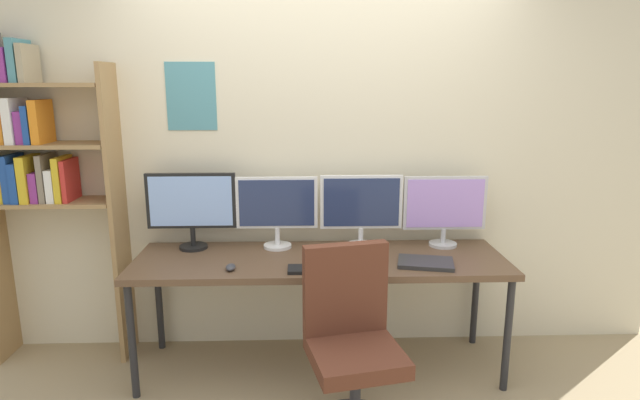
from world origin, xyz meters
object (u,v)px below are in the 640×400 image
(bookshelf, at_px, (35,161))
(keyboard_main, at_px, (322,269))
(monitor_far_left, at_px, (191,205))
(desk, at_px, (320,265))
(laptop_closed, at_px, (426,263))
(office_chair, at_px, (352,362))
(monitor_center_left, at_px, (277,207))
(monitor_center_right, at_px, (361,206))
(computer_mouse, at_px, (231,267))
(monitor_far_right, at_px, (445,207))

(bookshelf, xyz_separation_m, keyboard_main, (1.77, -0.46, -0.56))
(bookshelf, relative_size, monitor_far_left, 3.69)
(desk, xyz_separation_m, monitor_far_left, (-0.81, 0.21, 0.34))
(laptop_closed, bearing_deg, monitor_far_left, 177.95)
(office_chair, xyz_separation_m, monitor_center_left, (-0.41, 0.86, 0.61))
(office_chair, relative_size, monitor_center_right, 1.88)
(office_chair, height_order, laptop_closed, office_chair)
(bookshelf, height_order, monitor_center_left, bookshelf)
(monitor_far_left, bearing_deg, monitor_center_right, -0.00)
(monitor_center_right, bearing_deg, monitor_far_left, 180.00)
(bookshelf, bearing_deg, desk, -7.41)
(monitor_far_left, bearing_deg, monitor_center_left, -0.00)
(keyboard_main, relative_size, laptop_closed, 1.21)
(computer_mouse, bearing_deg, monitor_center_left, 58.64)
(monitor_center_right, xyz_separation_m, monitor_far_right, (0.54, 0.00, -0.01))
(desk, distance_m, office_chair, 0.72)
(desk, bearing_deg, bookshelf, 172.59)
(office_chair, distance_m, keyboard_main, 0.56)
(bookshelf, bearing_deg, monitor_far_left, -1.04)
(keyboard_main, bearing_deg, desk, 90.00)
(bookshelf, xyz_separation_m, office_chair, (1.90, -0.88, -0.91))
(office_chair, xyz_separation_m, computer_mouse, (-0.66, 0.45, 0.35))
(monitor_center_left, relative_size, monitor_far_right, 0.97)
(desk, distance_m, monitor_far_left, 0.90)
(computer_mouse, bearing_deg, bookshelf, 161.06)
(desk, xyz_separation_m, monitor_center_right, (0.27, 0.21, 0.32))
(monitor_center_left, relative_size, monitor_center_right, 0.99)
(keyboard_main, bearing_deg, monitor_center_left, 121.47)
(computer_mouse, bearing_deg, monitor_center_right, 27.39)
(monitor_center_left, distance_m, computer_mouse, 0.54)
(monitor_center_right, bearing_deg, laptop_closed, -46.42)
(bookshelf, relative_size, keyboard_main, 5.39)
(bookshelf, xyz_separation_m, monitor_far_right, (2.58, -0.02, -0.31))
(monitor_far_left, bearing_deg, laptop_closed, -14.23)
(keyboard_main, bearing_deg, monitor_far_left, 151.43)
(monitor_center_left, xyz_separation_m, laptop_closed, (0.89, -0.36, -0.25))
(monitor_center_left, height_order, monitor_center_right, monitor_center_right)
(monitor_center_left, height_order, monitor_far_right, monitor_center_left)
(office_chair, xyz_separation_m, monitor_far_right, (0.67, 0.86, 0.60))
(monitor_far_left, xyz_separation_m, computer_mouse, (0.29, -0.41, -0.27))
(office_chair, bearing_deg, computer_mouse, 145.71)
(monitor_center_right, height_order, computer_mouse, monitor_center_right)
(office_chair, distance_m, monitor_center_right, 1.06)
(desk, bearing_deg, monitor_center_left, 141.90)
(monitor_center_right, distance_m, computer_mouse, 0.93)
(monitor_far_left, xyz_separation_m, keyboard_main, (0.81, -0.44, -0.28))
(desk, height_order, monitor_far_left, monitor_far_left)
(monitor_center_left, bearing_deg, bookshelf, 179.33)
(desk, height_order, keyboard_main, keyboard_main)
(desk, relative_size, computer_mouse, 23.59)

